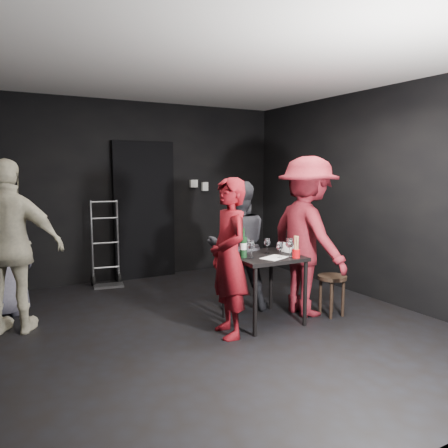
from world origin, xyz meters
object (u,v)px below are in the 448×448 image
server_red (229,253)px  wine_bottle (243,246)px  bystander_cream (10,230)px  hand_truck (107,270)px  breadstick_cup (296,247)px  stool (332,284)px  woman_black (238,244)px  man_maroon (307,219)px  tasting_table (264,264)px

server_red → wine_bottle: 0.31m
server_red → bystander_cream: size_ratio=0.80×
hand_truck → breadstick_cup: size_ratio=4.91×
stool → woman_black: 1.18m
server_red → man_maroon: size_ratio=0.77×
wine_bottle → breadstick_cup: 0.56m
tasting_table → man_maroon: (0.59, -0.01, 0.46)m
bystander_cream → breadstick_cup: bystander_cream is taller
tasting_table → bystander_cream: 2.66m
hand_truck → bystander_cream: bearing=-123.3°
tasting_table → hand_truck: bearing=115.7°
woman_black → wine_bottle: size_ratio=5.03×
hand_truck → woman_black: bearing=-48.7°
stool → server_red: (-1.33, 0.05, 0.48)m
woman_black → breadstick_cup: (0.23, -0.81, 0.07)m
stool → bystander_cream: (-3.23, 1.20, 0.70)m
tasting_table → server_red: bearing=-163.4°
woman_black → bystander_cream: (-2.42, 0.46, 0.28)m
tasting_table → stool: 0.87m
woman_black → wine_bottle: 0.59m
woman_black → wine_bottle: bearing=83.0°
woman_black → hand_truck: bearing=-40.0°
stool → tasting_table: bearing=165.2°
bystander_cream → breadstick_cup: bearing=179.1°
hand_truck → wine_bottle: bearing=-59.9°
woman_black → breadstick_cup: woman_black is taller
tasting_table → bystander_cream: size_ratio=0.35×
stool → wine_bottle: (-1.07, 0.21, 0.50)m
woman_black → tasting_table: bearing=110.1°
stool → bystander_cream: bearing=159.7°
hand_truck → bystander_cream: bystander_cream is taller
man_maroon → server_red: bearing=98.6°
man_maroon → wine_bottle: (-0.85, 0.01, -0.24)m
man_maroon → wine_bottle: 0.89m
tasting_table → woman_black: size_ratio=0.47×
server_red → man_maroon: (1.12, 0.15, 0.26)m
server_red → breadstick_cup: size_ratio=6.76×
breadstick_cup → woman_black: bearing=105.6°
stool → woman_black: size_ratio=0.30×
tasting_table → wine_bottle: (-0.27, -0.00, 0.22)m
bystander_cream → breadstick_cup: size_ratio=8.46×
tasting_table → wine_bottle: bearing=-179.9°
man_maroon → wine_bottle: size_ratio=7.08×
stool → server_red: size_ratio=0.28×
wine_bottle → breadstick_cup: (0.48, -0.28, -0.01)m
tasting_table → breadstick_cup: breadstick_cup is taller
stool → woman_black: bearing=137.8°
tasting_table → stool: (0.80, -0.21, -0.28)m
hand_truck → wine_bottle: size_ratio=3.95×
hand_truck → bystander_cream: (-1.29, -1.38, 0.84)m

